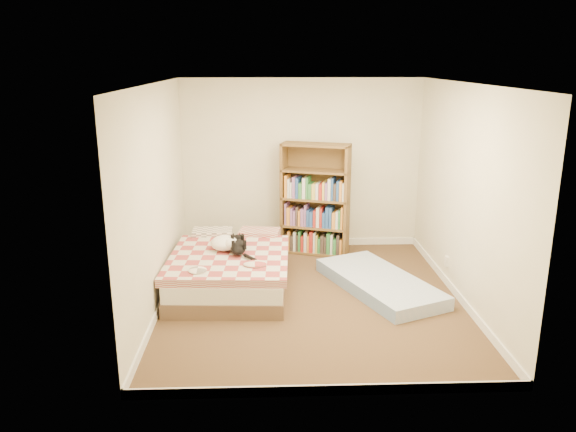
{
  "coord_description": "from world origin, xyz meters",
  "views": [
    {
      "loc": [
        -0.51,
        -6.15,
        2.76
      ],
      "look_at": [
        -0.27,
        0.3,
        0.94
      ],
      "focal_mm": 35.0,
      "sensor_mm": 36.0,
      "label": 1
    }
  ],
  "objects_px": {
    "floor_mattress": "(379,283)",
    "white_dog": "(225,243)",
    "bed": "(231,268)",
    "black_cat": "(239,246)",
    "bookshelf": "(315,214)"
  },
  "relations": [
    {
      "from": "bed",
      "to": "black_cat",
      "type": "xyz_separation_m",
      "value": [
        0.11,
        -0.05,
        0.3
      ]
    },
    {
      "from": "floor_mattress",
      "to": "white_dog",
      "type": "distance_m",
      "value": 1.98
    },
    {
      "from": "bed",
      "to": "bookshelf",
      "type": "xyz_separation_m",
      "value": [
        1.15,
        1.22,
        0.35
      ]
    },
    {
      "from": "black_cat",
      "to": "white_dog",
      "type": "height_order",
      "value": "white_dog"
    },
    {
      "from": "floor_mattress",
      "to": "white_dog",
      "type": "bearing_deg",
      "value": 150.4
    },
    {
      "from": "bed",
      "to": "white_dog",
      "type": "distance_m",
      "value": 0.33
    },
    {
      "from": "bed",
      "to": "bookshelf",
      "type": "distance_m",
      "value": 1.72
    },
    {
      "from": "white_dog",
      "to": "bed",
      "type": "bearing_deg",
      "value": -9.4
    },
    {
      "from": "floor_mattress",
      "to": "white_dog",
      "type": "xyz_separation_m",
      "value": [
        -1.91,
        0.21,
        0.47
      ]
    },
    {
      "from": "bed",
      "to": "black_cat",
      "type": "distance_m",
      "value": 0.33
    },
    {
      "from": "bookshelf",
      "to": "bed",
      "type": "bearing_deg",
      "value": -115.16
    },
    {
      "from": "bed",
      "to": "bookshelf",
      "type": "height_order",
      "value": "bookshelf"
    },
    {
      "from": "floor_mattress",
      "to": "black_cat",
      "type": "height_order",
      "value": "black_cat"
    },
    {
      "from": "bookshelf",
      "to": "white_dog",
      "type": "relative_size",
      "value": 4.0
    },
    {
      "from": "bookshelf",
      "to": "white_dog",
      "type": "height_order",
      "value": "bookshelf"
    }
  ]
}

